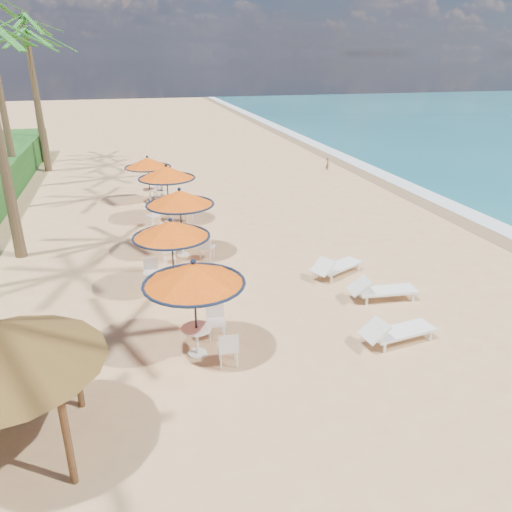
# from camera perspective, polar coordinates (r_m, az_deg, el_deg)

# --- Properties ---
(ground) EXTENTS (160.00, 160.00, 0.00)m
(ground) POSITION_cam_1_polar(r_m,az_deg,el_deg) (14.51, 13.32, -7.78)
(ground) COLOR tan
(ground) RESTS_ON ground
(foam_strip) EXTENTS (1.20, 140.00, 0.04)m
(foam_strip) POSITION_cam_1_polar(r_m,az_deg,el_deg) (27.09, 21.24, 5.43)
(foam_strip) COLOR white
(foam_strip) RESTS_ON ground
(wetsand_band) EXTENTS (1.40, 140.00, 0.02)m
(wetsand_band) POSITION_cam_1_polar(r_m,az_deg,el_deg) (26.58, 19.65, 5.35)
(wetsand_band) COLOR olive
(wetsand_band) RESTS_ON ground
(station_0) EXTENTS (2.50, 2.50, 2.61)m
(station_0) POSITION_cam_1_polar(r_m,az_deg,el_deg) (12.06, -6.75, -3.04)
(station_0) COLOR black
(station_0) RESTS_ON ground
(station_1) EXTENTS (2.40, 2.40, 2.50)m
(station_1) POSITION_cam_1_polar(r_m,az_deg,el_deg) (15.49, -9.67, 2.25)
(station_1) COLOR black
(station_1) RESTS_ON ground
(station_2) EXTENTS (2.51, 2.51, 2.62)m
(station_2) POSITION_cam_1_polar(r_m,az_deg,el_deg) (18.50, -8.62, 5.63)
(station_2) COLOR black
(station_2) RESTS_ON ground
(station_3) EXTENTS (2.52, 2.52, 2.63)m
(station_3) POSITION_cam_1_polar(r_m,az_deg,el_deg) (22.62, -10.15, 8.58)
(station_3) COLOR black
(station_3) RESTS_ON ground
(station_4) EXTENTS (2.32, 2.32, 2.42)m
(station_4) POSITION_cam_1_polar(r_m,az_deg,el_deg) (25.92, -12.12, 9.96)
(station_4) COLOR black
(station_4) RESTS_ON ground
(lounger_near) EXTENTS (2.17, 0.95, 0.75)m
(lounger_near) POSITION_cam_1_polar(r_m,az_deg,el_deg) (13.70, 15.64, -8.25)
(lounger_near) COLOR white
(lounger_near) RESTS_ON ground
(lounger_mid) EXTENTS (2.18, 0.84, 0.76)m
(lounger_mid) POSITION_cam_1_polar(r_m,az_deg,el_deg) (15.85, 14.00, -3.72)
(lounger_mid) COLOR white
(lounger_mid) RESTS_ON ground
(lounger_far) EXTENTS (2.13, 1.51, 0.74)m
(lounger_far) POSITION_cam_1_polar(r_m,az_deg,el_deg) (17.26, 9.07, -1.17)
(lounger_far) COLOR white
(lounger_far) RESTS_ON ground
(palm_6) EXTENTS (5.00, 5.00, 8.44)m
(palm_6) POSITION_cam_1_polar(r_m,az_deg,el_deg) (34.92, -24.56, 21.28)
(palm_6) COLOR brown
(palm_6) RESTS_ON ground
(palm_7) EXTENTS (5.00, 5.00, 9.36)m
(palm_7) POSITION_cam_1_polar(r_m,az_deg,el_deg) (38.11, -24.91, 22.46)
(palm_7) COLOR brown
(palm_7) RESTS_ON ground
(person) EXTENTS (0.29, 0.38, 0.92)m
(person) POSITION_cam_1_polar(r_m,az_deg,el_deg) (33.34, 8.18, 10.43)
(person) COLOR brown
(person) RESTS_ON ground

